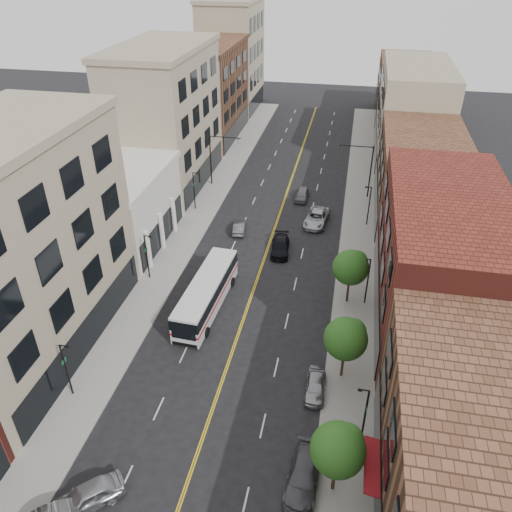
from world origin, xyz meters
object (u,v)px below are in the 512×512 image
Objects in this scene: car_lane_behind at (239,227)px; car_parked_far at (315,386)px; car_lane_c at (302,194)px; car_lane_b at (316,218)px; city_bus at (207,292)px; car_parked_mid at (304,475)px; car_angle_a at (87,496)px; car_lane_a at (280,246)px.

car_parked_far is at bearing 108.24° from car_lane_behind.
car_lane_c is (6.31, 10.30, 0.07)m from car_lane_behind.
car_lane_behind is 0.69× the size of car_lane_b.
car_parked_far is at bearing -34.50° from city_bus.
car_lane_c is at bearing 79.53° from city_bus.
car_parked_mid reaches higher than car_lane_behind.
car_angle_a is 35.47m from car_lane_behind.
car_lane_behind is 0.93× the size of car_lane_c.
car_parked_mid is 1.21× the size of car_lane_c.
car_parked_far is at bearing -80.72° from car_lane_c.
car_angle_a is at bearing -138.93° from car_parked_far.
city_bus is 19.89m from car_parked_mid.
car_lane_a reaches higher than car_lane_c.
city_bus reaches higher than car_lane_b.
car_lane_a reaches higher than car_lane_behind.
car_angle_a reaches higher than car_parked_far.
city_bus is 12.54m from car_lane_a.
car_parked_mid is at bearing 102.34° from car_lane_behind.
city_bus reaches higher than car_lane_c.
car_parked_mid is 1.03× the size of car_lane_a.
car_lane_a is at bearing 105.00° from car_parked_far.
city_bus is 25.94m from car_lane_c.
car_lane_c is (0.78, 13.88, -0.00)m from car_lane_a.
car_lane_a is (-5.90, 19.91, 0.05)m from car_parked_far.
car_angle_a is at bearing 79.76° from car_lane_behind.
city_bus is 20.67m from car_lane_b.
car_lane_behind is (1.57, 35.43, -0.16)m from car_angle_a.
car_lane_behind is at bearing 94.03° from city_bus.
car_parked_mid reaches higher than car_lane_a.
car_lane_b reaches higher than car_lane_behind.
city_bus is 3.11× the size of car_lane_behind.
car_parked_far is 0.93× the size of car_lane_c.
car_parked_far is (11.18, -8.59, -1.12)m from city_bus.
car_parked_far reaches higher than car_lane_behind.
car_parked_far is at bearing 93.33° from car_parked_mid.
car_parked_mid is 7.83m from car_parked_far.
car_parked_far is (0.00, 7.83, -0.07)m from car_parked_mid.
car_angle_a is 40.65m from car_lane_b.
car_lane_c is at bearing 118.40° from car_lane_b.
car_lane_a is 13.90m from car_lane_c.
car_lane_behind is 0.79× the size of car_lane_a.
car_lane_behind is (-0.26, 14.90, -1.14)m from city_bus.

